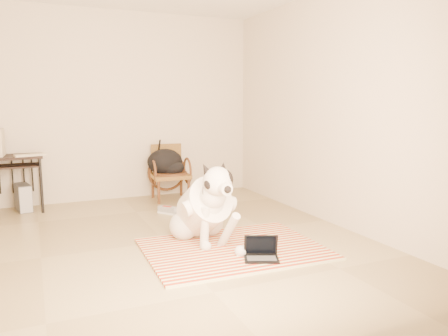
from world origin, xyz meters
TOP-DOWN VIEW (x-y plane):
  - floor at (0.00, 0.00)m, footprint 4.50×4.50m
  - wall_back at (0.00, 2.25)m, footprint 4.50×0.00m
  - wall_front at (0.00, -2.25)m, footprint 4.50×0.00m
  - wall_right at (2.00, 0.00)m, footprint 0.00×4.50m
  - rug at (0.54, -0.51)m, footprint 1.72×1.33m
  - dog at (0.36, -0.20)m, footprint 0.59×1.22m
  - laptop at (0.65, -0.88)m, footprint 0.37×0.32m
  - computer_desk at (-1.51, 1.96)m, footprint 0.89×0.50m
  - desk_keyboard at (-1.21, 1.85)m, footprint 0.40×0.22m
  - pc_tower at (-1.34, 1.99)m, footprint 0.23×0.40m
  - rattan_chair at (0.63, 1.89)m, footprint 0.56×0.54m
  - backpack at (0.58, 1.88)m, footprint 0.51×0.45m
  - sneaker_left at (0.36, 1.08)m, footprint 0.24×0.28m
  - sneaker_right at (0.80, 1.08)m, footprint 0.22×0.34m

SIDE VIEW (x-z plane):
  - floor at x=0.00m, z-range 0.00..0.00m
  - rug at x=0.54m, z-range 0.00..0.02m
  - sneaker_left at x=0.36m, z-range -0.01..0.09m
  - sneaker_right at x=0.80m, z-range -0.01..0.11m
  - laptop at x=0.65m, z-range -0.03..0.18m
  - pc_tower at x=-1.34m, z-range 0.00..0.35m
  - dog at x=0.36m, z-range -0.09..0.80m
  - rattan_chair at x=0.63m, z-range 0.00..0.80m
  - backpack at x=0.58m, z-range 0.35..0.73m
  - computer_desk at x=-1.51m, z-range 0.26..1.00m
  - desk_keyboard at x=-1.21m, z-range 0.74..0.76m
  - wall_back at x=0.00m, z-range -0.90..3.60m
  - wall_front at x=0.00m, z-range -0.90..3.60m
  - wall_right at x=2.00m, z-range -0.90..3.60m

